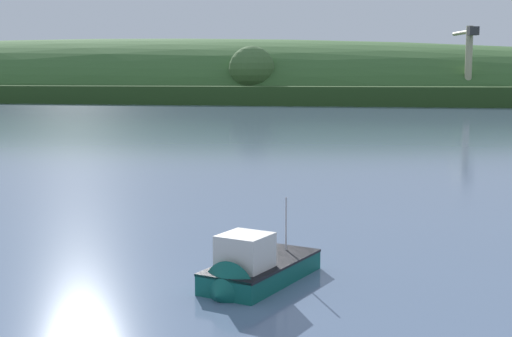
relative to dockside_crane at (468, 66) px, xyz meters
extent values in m
cube|color=#27431B|center=(-47.63, 10.56, -7.23)|extent=(579.61, 89.47, 4.50)
ellipsoid|color=#38602D|center=(-120.10, 36.84, -9.48)|extent=(465.04, 103.05, 38.27)
sphere|color=#476B38|center=(-55.45, -0.24, -0.68)|extent=(12.30, 12.30, 12.30)
cube|color=#4C4C51|center=(0.08, -0.31, -8.48)|extent=(4.69, 4.69, 2.00)
cylinder|color=#BCB293|center=(0.08, -0.31, 1.25)|extent=(1.75, 1.75, 17.47)
cylinder|color=#BCB293|center=(-1.17, 4.44, 8.59)|extent=(4.05, 12.12, 0.96)
cube|color=#333338|center=(0.64, -2.45, 8.59)|extent=(2.86, 2.52, 2.10)
cube|color=#0F564C|center=(-24.85, -163.15, -9.26)|extent=(3.53, 5.19, 0.93)
cone|color=#0F564C|center=(-25.67, -165.40, -9.26)|extent=(1.96, 1.32, 1.81)
cube|color=black|center=(-24.85, -163.15, -8.83)|extent=(3.57, 5.20, 0.08)
cube|color=silver|center=(-25.21, -164.15, -8.24)|extent=(1.87, 1.90, 1.10)
cube|color=#192833|center=(-25.45, -164.80, -8.08)|extent=(1.23, 0.49, 0.61)
cylinder|color=#B2B2B7|center=(-24.27, -161.55, -7.86)|extent=(0.06, 0.06, 1.86)
camera|label=1|loc=(-21.06, -185.31, -2.81)|focal=49.25mm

